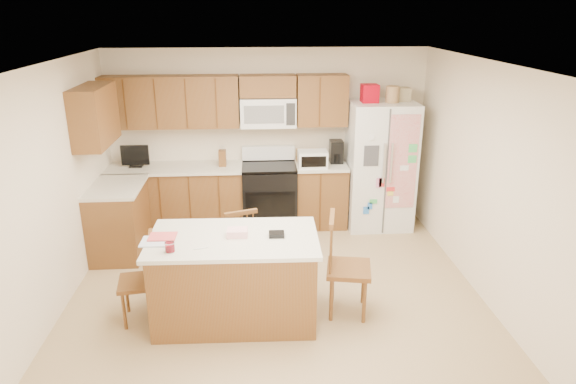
{
  "coord_description": "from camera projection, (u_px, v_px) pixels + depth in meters",
  "views": [
    {
      "loc": [
        -0.21,
        -5.0,
        2.99
      ],
      "look_at": [
        0.16,
        0.35,
        1.08
      ],
      "focal_mm": 32.0,
      "sensor_mm": 36.0,
      "label": 1
    }
  ],
  "objects": [
    {
      "name": "ground",
      "position": [
        276.0,
        294.0,
        5.72
      ],
      "size": [
        4.5,
        4.5,
        0.0
      ],
      "primitive_type": "plane",
      "color": "tan",
      "rests_on": "ground"
    },
    {
      "name": "room_shell",
      "position": [
        275.0,
        170.0,
        5.23
      ],
      "size": [
        4.6,
        4.6,
        2.52
      ],
      "color": "beige",
      "rests_on": "ground"
    },
    {
      "name": "cabinetry",
      "position": [
        198.0,
        170.0,
        7.03
      ],
      "size": [
        3.36,
        1.56,
        2.15
      ],
      "color": "brown",
      "rests_on": "ground"
    },
    {
      "name": "stove",
      "position": [
        269.0,
        195.0,
        7.38
      ],
      "size": [
        0.76,
        0.65,
        1.13
      ],
      "color": "black",
      "rests_on": "ground"
    },
    {
      "name": "refrigerator",
      "position": [
        380.0,
        164.0,
        7.27
      ],
      "size": [
        0.9,
        0.79,
        2.04
      ],
      "color": "white",
      "rests_on": "ground"
    },
    {
      "name": "island",
      "position": [
        235.0,
        277.0,
        5.14
      ],
      "size": [
        1.71,
        1.0,
        0.99
      ],
      "color": "brown",
      "rests_on": "ground"
    },
    {
      "name": "windsor_chair_left",
      "position": [
        140.0,
        281.0,
        5.12
      ],
      "size": [
        0.42,
        0.44,
        0.91
      ],
      "color": "brown",
      "rests_on": "ground"
    },
    {
      "name": "windsor_chair_back",
      "position": [
        238.0,
        246.0,
        5.87
      ],
      "size": [
        0.49,
        0.48,
        0.92
      ],
      "color": "brown",
      "rests_on": "ground"
    },
    {
      "name": "windsor_chair_right",
      "position": [
        346.0,
        268.0,
        5.22
      ],
      "size": [
        0.52,
        0.53,
        1.07
      ],
      "color": "brown",
      "rests_on": "ground"
    }
  ]
}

